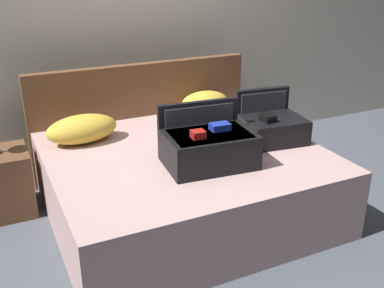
% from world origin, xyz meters
% --- Properties ---
extents(ground_plane, '(12.00, 12.00, 0.00)m').
position_xyz_m(ground_plane, '(0.00, 0.00, 0.00)').
color(ground_plane, '#4C515B').
extents(back_wall, '(8.00, 0.10, 2.60)m').
position_xyz_m(back_wall, '(0.00, 1.65, 1.30)').
color(back_wall, beige).
rests_on(back_wall, ground).
extents(bed, '(1.85, 1.64, 0.49)m').
position_xyz_m(bed, '(0.00, 0.40, 0.24)').
color(bed, '#BC9993').
rests_on(bed, ground).
extents(headboard, '(1.88, 0.08, 0.93)m').
position_xyz_m(headboard, '(0.00, 1.26, 0.47)').
color(headboard, brown).
rests_on(headboard, ground).
extents(hard_case_large, '(0.60, 0.46, 0.37)m').
position_xyz_m(hard_case_large, '(0.05, 0.14, 0.62)').
color(hard_case_large, black).
rests_on(hard_case_large, bed).
extents(hard_case_medium, '(0.47, 0.44, 0.35)m').
position_xyz_m(hard_case_medium, '(0.66, 0.33, 0.60)').
color(hard_case_medium, black).
rests_on(hard_case_medium, bed).
extents(pillow_near_headboard, '(0.54, 0.33, 0.20)m').
position_xyz_m(pillow_near_headboard, '(-0.60, 0.87, 0.59)').
color(pillow_near_headboard, gold).
rests_on(pillow_near_headboard, bed).
extents(pillow_center_head, '(0.43, 0.28, 0.20)m').
position_xyz_m(pillow_center_head, '(0.49, 1.05, 0.59)').
color(pillow_center_head, gold).
rests_on(pillow_center_head, bed).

